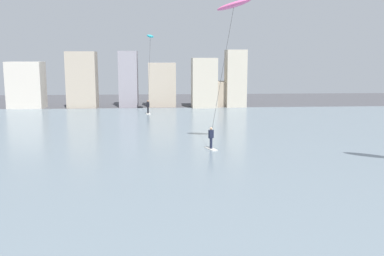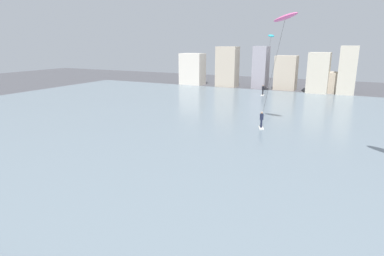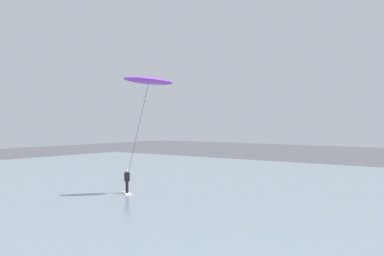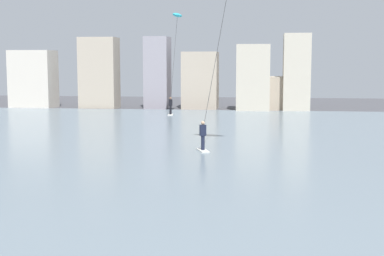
{
  "view_description": "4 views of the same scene",
  "coord_description": "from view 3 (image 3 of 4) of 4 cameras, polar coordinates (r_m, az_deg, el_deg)",
  "views": [
    {
      "loc": [
        -2.67,
        -0.66,
        6.83
      ],
      "look_at": [
        -1.65,
        14.3,
        4.37
      ],
      "focal_mm": 40.46,
      "sensor_mm": 36.0,
      "label": 1
    },
    {
      "loc": [
        8.77,
        -0.54,
        8.31
      ],
      "look_at": [
        1.2,
        14.52,
        3.88
      ],
      "focal_mm": 30.53,
      "sensor_mm": 36.0,
      "label": 2
    },
    {
      "loc": [
        -8.86,
        3.3,
        5.07
      ],
      "look_at": [
        2.15,
        11.64,
        4.83
      ],
      "focal_mm": 43.69,
      "sensor_mm": 36.0,
      "label": 3
    },
    {
      "loc": [
        4.18,
        0.57,
        4.89
      ],
      "look_at": [
        2.19,
        15.75,
        3.1
      ],
      "focal_mm": 52.13,
      "sensor_mm": 36.0,
      "label": 4
    }
  ],
  "objects": [
    {
      "name": "kitesurfer_purple",
      "position": [
        29.69,
        -5.6,
        4.47
      ],
      "size": [
        3.19,
        4.59,
        7.81
      ],
      "color": "silver",
      "rests_on": "water_bay"
    }
  ]
}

